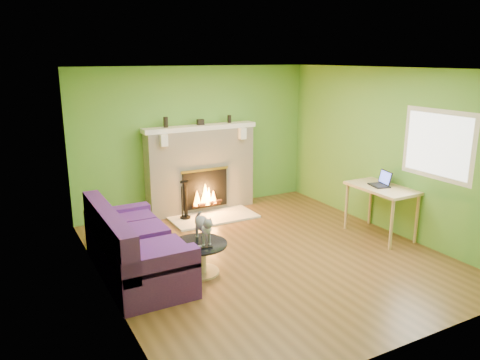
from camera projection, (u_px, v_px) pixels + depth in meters
The scene contains 22 objects.
floor at pixel (267, 255), 6.71m from camera, with size 5.00×5.00×0.00m, color brown.
ceiling at pixel (270, 69), 6.04m from camera, with size 5.00×5.00×0.00m, color white.
wall_back at pixel (196, 139), 8.50m from camera, with size 5.00×5.00×0.00m, color #5B9831.
wall_front at pixel (414, 221), 4.25m from camera, with size 5.00×5.00×0.00m, color #5B9831.
wall_left at pixel (101, 188), 5.34m from camera, with size 5.00×5.00×0.00m, color #5B9831.
wall_right at pixel (389, 151), 7.41m from camera, with size 5.00×5.00×0.00m, color #5B9831.
window_frame at pixel (438, 145), 6.58m from camera, with size 1.20×1.20×0.00m, color silver.
window_pane at pixel (437, 145), 6.58m from camera, with size 1.06×1.06×0.00m, color white.
fireplace at pixel (201, 169), 8.48m from camera, with size 2.10×0.46×1.58m.
hearth at pixel (213, 217), 8.23m from camera, with size 1.50×0.75×0.03m, color beige.
mantel at pixel (200, 127), 8.26m from camera, with size 2.10×0.28×0.08m, color silver.
sofa at pixel (132, 249), 6.02m from camera, with size 0.92×2.04×0.92m.
coffee_table at pixel (199, 256), 6.08m from camera, with size 0.73×0.73×0.42m.
desk at pixel (382, 193), 7.25m from camera, with size 0.63×1.09×0.80m.
cat at pixel (203, 227), 6.07m from camera, with size 0.23×0.63×0.39m, color slate, non-canonical shape.
remote_silver at pixel (196, 247), 5.89m from camera, with size 0.17×0.04×0.02m, color gray.
remote_black at pixel (206, 247), 5.89m from camera, with size 0.16×0.04×0.02m, color black.
laptop at pixel (380, 179), 7.23m from camera, with size 0.27×0.31×0.23m, color black, non-canonical shape.
fire_tools at pixel (185, 199), 8.05m from camera, with size 0.18×0.18×0.68m, color black, non-canonical shape.
mantel_vase_left at pixel (166, 122), 7.97m from camera, with size 0.08×0.08×0.18m, color black.
mantel_vase_right at pixel (229, 119), 8.54m from camera, with size 0.07×0.07×0.14m, color black.
mantel_box at pixel (200, 122), 8.28m from camera, with size 0.12×0.08×0.10m, color black.
Camera 1 is at (-3.31, -5.27, 2.75)m, focal length 35.00 mm.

